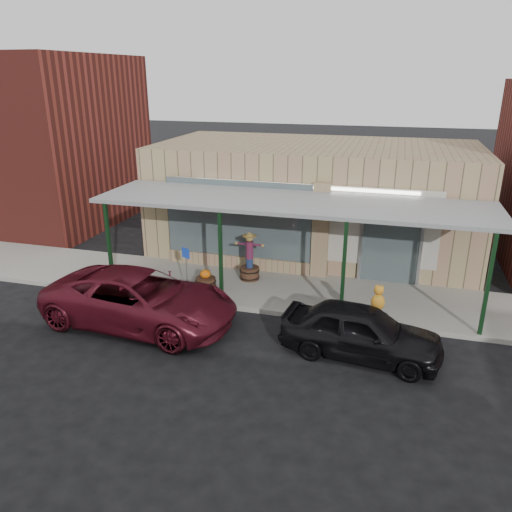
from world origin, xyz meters
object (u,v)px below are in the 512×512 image
(barrel_scarecrow, at_px, (250,263))
(barrel_pumpkin, at_px, (206,283))
(car_maroon, at_px, (140,299))
(handicap_sign, at_px, (186,265))
(parked_sedan, at_px, (361,331))

(barrel_scarecrow, xyz_separation_m, barrel_pumpkin, (-1.09, -1.28, -0.30))
(barrel_scarecrow, height_order, car_maroon, barrel_scarecrow)
(barrel_scarecrow, height_order, handicap_sign, barrel_scarecrow)
(handicap_sign, relative_size, parked_sedan, 0.37)
(barrel_pumpkin, bearing_deg, car_maroon, -113.96)
(barrel_pumpkin, distance_m, handicap_sign, 0.97)
(barrel_pumpkin, distance_m, car_maroon, 2.59)
(barrel_pumpkin, xyz_separation_m, parked_sedan, (5.06, -2.40, 0.26))
(barrel_scarecrow, distance_m, car_maroon, 4.20)
(parked_sedan, relative_size, car_maroon, 0.76)
(car_maroon, bearing_deg, parked_sedan, -86.54)
(barrel_scarecrow, distance_m, handicap_sign, 2.35)
(handicap_sign, distance_m, car_maroon, 2.02)
(handicap_sign, bearing_deg, barrel_pumpkin, 71.03)
(barrel_pumpkin, bearing_deg, handicap_sign, -133.53)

